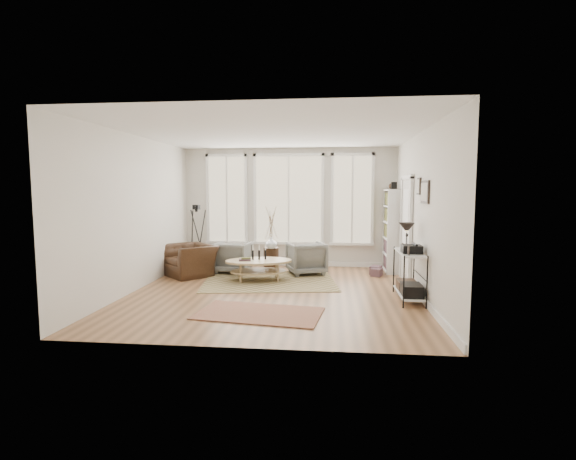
# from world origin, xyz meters

# --- Properties ---
(room) EXTENTS (5.50, 5.54, 2.90)m
(room) POSITION_xyz_m (0.02, 0.03, 1.43)
(room) COLOR #9A6C45
(room) RESTS_ON ground
(bay_window) EXTENTS (4.14, 0.12, 2.24)m
(bay_window) POSITION_xyz_m (0.00, 2.71, 1.61)
(bay_window) COLOR tan
(bay_window) RESTS_ON ground
(door) EXTENTS (0.09, 1.06, 2.22)m
(door) POSITION_xyz_m (2.57, 1.15, 1.12)
(door) COLOR silver
(door) RESTS_ON ground
(bookcase) EXTENTS (0.31, 0.85, 2.06)m
(bookcase) POSITION_xyz_m (2.44, 2.23, 0.96)
(bookcase) COLOR white
(bookcase) RESTS_ON ground
(low_shelf) EXTENTS (0.38, 1.08, 1.30)m
(low_shelf) POSITION_xyz_m (2.38, -0.30, 0.51)
(low_shelf) COLOR white
(low_shelf) RESTS_ON ground
(wall_art) EXTENTS (0.04, 0.88, 0.44)m
(wall_art) POSITION_xyz_m (2.58, -0.27, 1.88)
(wall_art) COLOR black
(wall_art) RESTS_ON ground
(rug_main) EXTENTS (2.92, 2.36, 0.01)m
(rug_main) POSITION_xyz_m (-0.22, 0.90, 0.01)
(rug_main) COLOR brown
(rug_main) RESTS_ON ground
(rug_runner) EXTENTS (2.00, 1.29, 0.01)m
(rug_runner) POSITION_xyz_m (-0.04, -1.37, 0.01)
(rug_runner) COLOR maroon
(rug_runner) RESTS_ON ground
(coffee_table) EXTENTS (1.53, 1.16, 0.63)m
(coffee_table) POSITION_xyz_m (-0.45, 0.94, 0.34)
(coffee_table) COLOR tan
(coffee_table) RESTS_ON ground
(armchair_left) EXTENTS (0.81, 0.83, 0.71)m
(armchair_left) POSITION_xyz_m (-1.18, 1.76, 0.35)
(armchair_left) COLOR slate
(armchair_left) RESTS_ON ground
(armchair_right) EXTENTS (0.99, 1.01, 0.72)m
(armchair_right) POSITION_xyz_m (0.50, 1.72, 0.36)
(armchair_right) COLOR slate
(armchair_right) RESTS_ON ground
(side_table) EXTENTS (0.36, 0.36, 1.50)m
(side_table) POSITION_xyz_m (-0.35, 2.10, 0.72)
(side_table) COLOR #392416
(side_table) RESTS_ON ground
(vase) EXTENTS (0.30, 0.30, 0.27)m
(vase) POSITION_xyz_m (-0.32, 1.94, 0.67)
(vase) COLOR silver
(vase) RESTS_ON side_table
(accent_chair) EXTENTS (1.39, 1.39, 0.68)m
(accent_chair) POSITION_xyz_m (-2.05, 1.32, 0.34)
(accent_chair) COLOR #392416
(accent_chair) RESTS_ON ground
(tripod_camera) EXTENTS (0.54, 0.54, 1.53)m
(tripod_camera) POSITION_xyz_m (-2.11, 2.01, 0.71)
(tripod_camera) COLOR black
(tripod_camera) RESTS_ON ground
(book_stack_near) EXTENTS (0.30, 0.34, 0.19)m
(book_stack_near) POSITION_xyz_m (2.05, 1.85, 0.09)
(book_stack_near) COLOR brown
(book_stack_near) RESTS_ON ground
(book_stack_far) EXTENTS (0.29, 0.32, 0.17)m
(book_stack_far) POSITION_xyz_m (2.05, 1.66, 0.08)
(book_stack_far) COLOR brown
(book_stack_far) RESTS_ON ground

